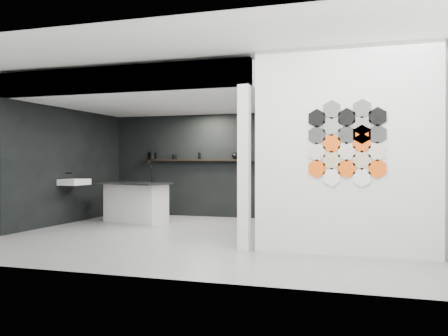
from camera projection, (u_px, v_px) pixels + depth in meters
floor at (213, 237)px, 8.32m from camera, size 7.00×6.00×0.01m
partition_panel at (345, 151)px, 6.67m from camera, size 2.45×0.15×2.80m
bay_clad_back at (202, 166)px, 11.54m from camera, size 4.40×0.04×2.35m
bay_clad_left at (70, 166)px, 10.32m from camera, size 0.04×4.00×2.35m
bulkhead at (166, 95)px, 9.65m from camera, size 4.40×4.00×0.40m
corner_column at (244, 167)px, 7.11m from camera, size 0.16×0.16×2.35m
fascia_beam at (115, 79)px, 7.82m from camera, size 4.40×0.16×0.40m
wall_basin at (74, 182)px, 10.07m from camera, size 0.40×0.60×0.12m
display_shelf at (204, 160)px, 11.40m from camera, size 3.00×0.15×0.04m
kitchen_island at (135, 202)px, 10.33m from camera, size 1.71×1.13×1.27m
stockpot at (152, 156)px, 11.81m from camera, size 0.26×0.26×0.16m
kettle at (236, 156)px, 11.17m from camera, size 0.21×0.21×0.15m
glass_bowl at (262, 157)px, 10.99m from camera, size 0.17×0.17×0.10m
glass_vase at (262, 156)px, 10.99m from camera, size 0.11×0.11×0.12m
bottle_dark at (199, 156)px, 11.44m from camera, size 0.07×0.07×0.15m
utensil_cup at (174, 157)px, 11.63m from camera, size 0.11×0.11×0.11m
hex_tile_cluster at (347, 143)px, 6.58m from camera, size 1.04×0.02×1.16m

